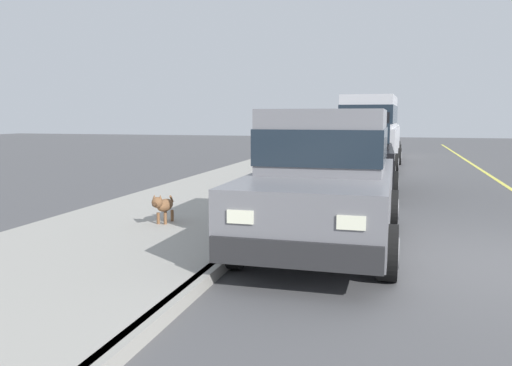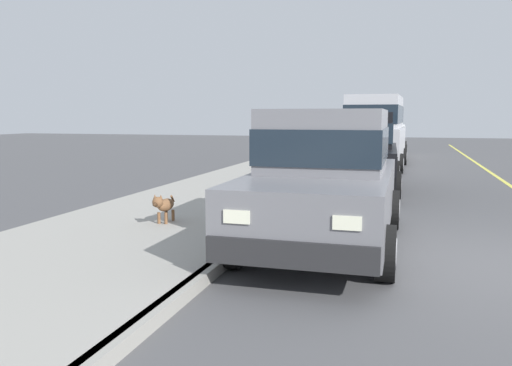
% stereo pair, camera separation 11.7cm
% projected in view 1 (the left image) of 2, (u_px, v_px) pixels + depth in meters
% --- Properties ---
extents(ground_plane, '(80.00, 80.00, 0.00)m').
position_uv_depth(ground_plane, '(495.00, 266.00, 6.38)').
color(ground_plane, '#4C4C4F').
extents(curb, '(0.16, 64.00, 0.14)m').
position_uv_depth(curb, '(246.00, 244.00, 7.20)').
color(curb, gray).
rests_on(curb, ground).
extents(sidewalk, '(3.60, 64.00, 0.14)m').
position_uv_depth(sidewalk, '(129.00, 236.00, 7.67)').
color(sidewalk, '#99968E').
rests_on(sidewalk, ground).
extents(car_grey_sedan, '(2.04, 4.60, 1.92)m').
position_uv_depth(car_grey_sedan, '(325.00, 177.00, 7.30)').
color(car_grey_sedan, slate).
rests_on(car_grey_sedan, ground).
extents(car_black_sedan, '(2.12, 4.64, 1.92)m').
position_uv_depth(car_black_sedan, '(355.00, 150.00, 12.86)').
color(car_black_sedan, black).
rests_on(car_black_sedan, ground).
extents(car_silver_van, '(2.25, 4.96, 2.52)m').
position_uv_depth(car_silver_van, '(370.00, 128.00, 18.28)').
color(car_silver_van, '#BCBCC1').
rests_on(car_silver_van, ground).
extents(car_white_van, '(2.16, 4.91, 2.52)m').
position_uv_depth(car_white_van, '(377.00, 126.00, 23.64)').
color(car_white_van, white).
rests_on(car_white_van, ground).
extents(dog_brown, '(0.21, 0.75, 0.49)m').
position_uv_depth(dog_brown, '(163.00, 205.00, 8.21)').
color(dog_brown, brown).
rests_on(dog_brown, sidewalk).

